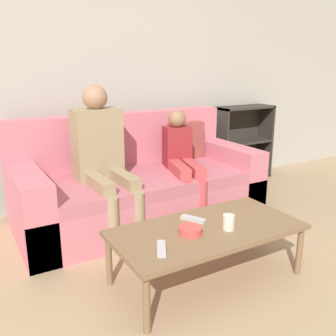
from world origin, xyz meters
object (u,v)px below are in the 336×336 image
Objects in this scene: tv_remote_0 at (193,219)px; person_adult at (102,151)px; coffee_table at (207,232)px; tv_remote_1 at (161,249)px; person_child at (182,159)px; snack_bowl at (190,230)px; cup_near at (229,222)px; bookshelf at (240,151)px; couch at (138,187)px.

person_adult is at bearing 79.18° from tv_remote_0.
coffee_table is 6.97× the size of tv_remote_1.
person_child is 5.52× the size of tv_remote_1.
snack_bowl is at bearing 48.30° from tv_remote_1.
coffee_table is 0.15m from cup_near.
coffee_table is at bearing -75.89° from person_adult.
couch is at bearing -162.76° from bookshelf.
coffee_table is at bearing -111.38° from tv_remote_0.
tv_remote_1 is (-0.10, -1.16, -0.31)m from person_adult.
bookshelf is 2.33m from cup_near.
cup_near is at bearing -72.53° from person_adult.
bookshelf reaches higher than cup_near.
person_adult reaches higher than bookshelf.
tv_remote_0 is at bearing 117.01° from cup_near.
cup_near is (-1.57, -1.72, 0.08)m from bookshelf.
tv_remote_0 is at bearing -94.75° from couch.
person_adult is at bearing -170.21° from person_child.
person_adult is 1.22m from cup_near.
bookshelf is 5.05× the size of tv_remote_1.
cup_near is at bearing -15.35° from snack_bowl.
tv_remote_1 is (-0.39, -0.12, 0.04)m from coffee_table.
snack_bowl reaches higher than coffee_table.
person_child is at bearing -6.30° from person_adult.
couch is 14.51× the size of snack_bowl.
person_child is at bearing 72.83° from cup_near.
tv_remote_0 is (-0.11, 0.22, -0.04)m from cup_near.
cup_near is at bearing -92.77° from person_child.
bookshelf is 2.45m from snack_bowl.
snack_bowl is (-0.21, -1.16, 0.09)m from couch.
bookshelf is 2.33m from coffee_table.
person_adult reaches higher than couch.
person_child is 1.16m from snack_bowl.
couch is 1.01m from tv_remote_0.
snack_bowl is (-0.13, -0.16, 0.01)m from tv_remote_0.
coffee_table is 8.31× the size of snack_bowl.
couch is 0.46m from person_child.
tv_remote_0 is at bearing -103.19° from person_child.
person_adult is at bearing 109.15° from cup_near.
coffee_table is 0.14m from tv_remote_0.
tv_remote_0 is at bearing 96.54° from coffee_table.
bookshelf reaches higher than coffee_table.
tv_remote_0 is (0.28, -0.91, -0.31)m from person_adult.
bookshelf is 2.25m from tv_remote_0.
person_child is 10.06× the size of cup_near.
person_adult is at bearing 105.79° from coffee_table.
couch is at bearing 79.76° from snack_bowl.
cup_near is (0.03, -1.22, 0.11)m from couch.
cup_near is (0.39, -1.13, -0.27)m from person_adult.
cup_near is 0.25m from tv_remote_0.
coffee_table is at bearing 138.07° from cup_near.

